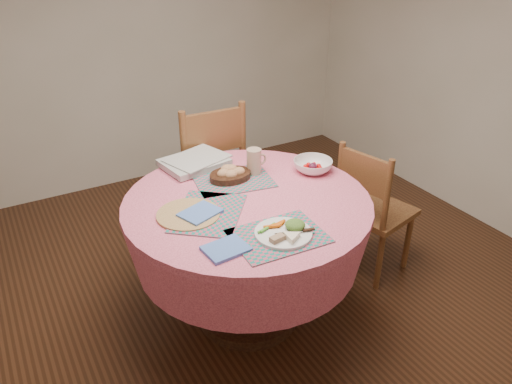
% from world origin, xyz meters
% --- Properties ---
extents(ground, '(4.00, 4.00, 0.00)m').
position_xyz_m(ground, '(0.00, 0.00, 0.00)').
color(ground, '#331C0F').
rests_on(ground, ground).
extents(dining_table, '(1.24, 1.24, 0.75)m').
position_xyz_m(dining_table, '(0.00, 0.00, 0.56)').
color(dining_table, pink).
rests_on(dining_table, ground).
extents(chair_right, '(0.46, 0.48, 0.86)m').
position_xyz_m(chair_right, '(0.86, 0.01, 0.45)').
color(chair_right, brown).
rests_on(chair_right, ground).
extents(chair_back, '(0.48, 0.46, 1.01)m').
position_xyz_m(chair_back, '(0.14, 0.81, 0.53)').
color(chair_back, brown).
rests_on(chair_back, ground).
extents(placemat_front, '(0.42, 0.32, 0.01)m').
position_xyz_m(placemat_front, '(-0.04, -0.36, 0.75)').
color(placemat_front, '#167E71').
rests_on(placemat_front, dining_table).
extents(placemat_left, '(0.48, 0.50, 0.01)m').
position_xyz_m(placemat_left, '(-0.22, -0.03, 0.75)').
color(placemat_left, '#167E71').
rests_on(placemat_left, dining_table).
extents(placemat_back, '(0.45, 0.37, 0.01)m').
position_xyz_m(placemat_back, '(0.04, 0.22, 0.75)').
color(placemat_back, '#167E71').
rests_on(placemat_back, dining_table).
extents(wicker_trivet, '(0.30, 0.30, 0.01)m').
position_xyz_m(wicker_trivet, '(-0.31, 0.01, 0.76)').
color(wicker_trivet, '#A47347').
rests_on(wicker_trivet, dining_table).
extents(napkin_near, '(0.19, 0.15, 0.01)m').
position_xyz_m(napkin_near, '(-0.29, -0.34, 0.76)').
color(napkin_near, '#5078CD').
rests_on(napkin_near, dining_table).
extents(napkin_far, '(0.22, 0.19, 0.01)m').
position_xyz_m(napkin_far, '(-0.27, -0.02, 0.76)').
color(napkin_far, '#5078CD').
rests_on(napkin_far, placemat_left).
extents(dinner_plate, '(0.25, 0.25, 0.05)m').
position_xyz_m(dinner_plate, '(-0.01, -0.37, 0.77)').
color(dinner_plate, white).
rests_on(dinner_plate, placemat_front).
extents(bread_bowl, '(0.23, 0.23, 0.08)m').
position_xyz_m(bread_bowl, '(0.03, 0.24, 0.79)').
color(bread_bowl, black).
rests_on(bread_bowl, placemat_back).
extents(latte_mug, '(0.12, 0.08, 0.14)m').
position_xyz_m(latte_mug, '(0.18, 0.24, 0.83)').
color(latte_mug, tan).
rests_on(latte_mug, placemat_back).
extents(fruit_bowl, '(0.27, 0.27, 0.07)m').
position_xyz_m(fruit_bowl, '(0.47, 0.10, 0.78)').
color(fruit_bowl, white).
rests_on(fruit_bowl, dining_table).
extents(newspaper_stack, '(0.40, 0.34, 0.04)m').
position_xyz_m(newspaper_stack, '(-0.07, 0.49, 0.78)').
color(newspaper_stack, silver).
rests_on(newspaper_stack, dining_table).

